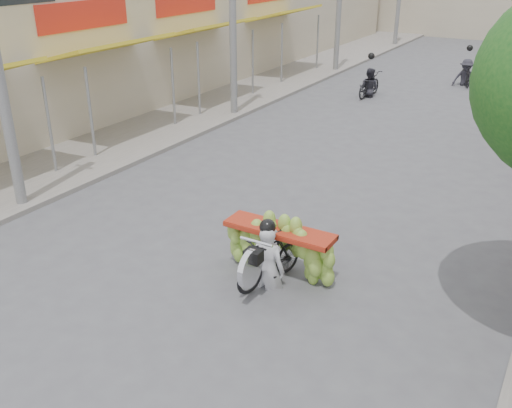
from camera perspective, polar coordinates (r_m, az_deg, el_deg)
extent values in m
plane|color=#515156|center=(8.71, -14.96, -14.96)|extent=(120.00, 120.00, 0.00)
cube|color=gray|center=(23.59, -1.56, 11.18)|extent=(4.00, 60.00, 0.12)
cube|color=#BBAE94|center=(25.35, -13.09, 18.25)|extent=(8.00, 40.00, 6.00)
cylinder|color=slate|center=(15.32, -19.94, 7.21)|extent=(0.08, 0.08, 2.55)
cube|color=gold|center=(17.72, -14.45, 14.95)|extent=(1.77, 4.00, 0.53)
cylinder|color=slate|center=(16.21, -16.21, 8.58)|extent=(0.08, 0.08, 2.55)
cylinder|color=slate|center=(18.78, -8.29, 11.34)|extent=(0.08, 0.08, 2.55)
cube|color=red|center=(18.24, -16.83, 17.65)|extent=(0.10, 3.50, 0.80)
cube|color=gold|center=(21.54, -4.87, 17.13)|extent=(1.77, 4.00, 0.53)
cylinder|color=slate|center=(19.87, -5.76, 12.18)|extent=(0.08, 0.08, 2.55)
cylinder|color=slate|center=(22.82, -0.33, 13.86)|extent=(0.08, 0.08, 2.55)
cube|color=red|center=(21.97, -6.94, 19.41)|extent=(0.10, 3.50, 0.80)
cube|color=gold|center=(26.65, 2.92, 18.53)|extent=(1.77, 4.00, 0.53)
cylinder|color=slate|center=(24.88, 2.58, 14.71)|extent=(0.08, 0.08, 2.55)
cylinder|color=slate|center=(28.08, 6.17, 15.69)|extent=(0.08, 0.08, 2.55)
imported|color=black|center=(9.91, 1.36, -5.55)|extent=(0.84, 1.66, 0.94)
cylinder|color=silver|center=(9.35, -0.58, -6.46)|extent=(0.10, 0.66, 0.66)
cube|color=black|center=(9.33, -0.27, -5.24)|extent=(0.28, 0.22, 0.22)
cylinder|color=silver|center=(9.30, 0.04, -3.79)|extent=(0.60, 0.05, 0.05)
cube|color=#9F2713|center=(9.98, 2.36, -2.64)|extent=(2.00, 0.55, 0.10)
imported|color=silver|center=(9.54, 1.25, -2.09)|extent=(0.62, 0.46, 1.72)
sphere|color=black|center=(9.18, 1.21, 2.48)|extent=(0.28, 0.28, 0.28)
imported|color=black|center=(23.33, 11.23, 11.64)|extent=(0.73, 1.72, 0.95)
imported|color=#2A2932|center=(23.20, 11.36, 13.20)|extent=(0.82, 0.53, 1.65)
sphere|color=black|center=(23.12, 11.46, 14.30)|extent=(0.26, 0.26, 0.26)
imported|color=black|center=(26.34, 20.25, 12.09)|extent=(1.12, 1.74, 1.00)
imported|color=#2A2932|center=(26.23, 20.45, 13.43)|extent=(1.19, 0.93, 1.65)
sphere|color=black|center=(26.16, 20.60, 14.40)|extent=(0.26, 0.26, 0.26)
imported|color=black|center=(33.53, 24.15, 13.71)|extent=(0.72, 1.57, 0.86)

